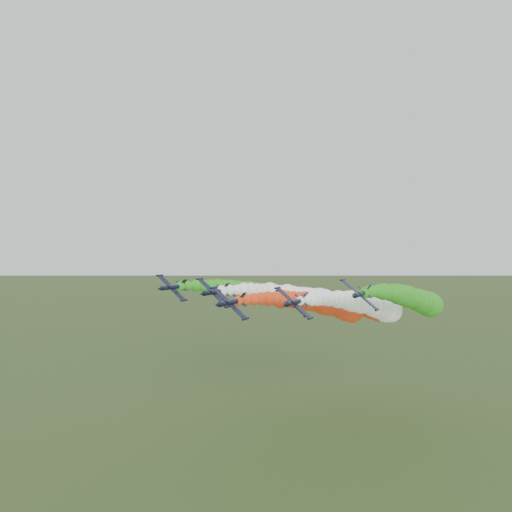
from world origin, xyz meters
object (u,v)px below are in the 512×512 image
Objects in this scene: jet_lead at (328,306)px; jet_inner_left at (311,298)px; jet_outer_left at (271,294)px; jet_trail at (361,306)px; jet_inner_right at (371,306)px; jet_outer_right at (415,300)px.

jet_inner_left reaches higher than jet_lead.
jet_outer_left is at bearing 153.35° from jet_lead.
jet_inner_left is (-7.85, 7.49, 1.06)m from jet_lead.
jet_lead reaches higher than jet_trail.
jet_trail is (3.29, 22.84, -2.01)m from jet_lead.
jet_inner_right is (17.78, 0.05, -1.28)m from jet_inner_left.
jet_outer_right reaches higher than jet_outer_left.
jet_trail is (-6.65, 15.29, -1.80)m from jet_inner_right.
jet_trail is at bearing 54.03° from jet_inner_left.
jet_inner_right is at bearing -6.64° from jet_outer_left.
jet_trail is at bearing 24.00° from jet_outer_left.
jet_outer_left is at bearing -177.16° from jet_outer_right.
jet_inner_right is 1.01× the size of jet_outer_left.
jet_lead is 1.00× the size of jet_inner_right.
jet_outer_left reaches higher than jet_inner_right.
jet_outer_right is (28.71, 5.99, 0.34)m from jet_inner_left.
jet_lead is 1.00× the size of jet_inner_left.
jet_lead is 12.48m from jet_inner_right.
jet_inner_right is 1.00× the size of jet_outer_right.
jet_inner_right is at bearing 0.17° from jet_inner_left.
jet_outer_right reaches higher than jet_lead.
jet_lead is at bearing -98.19° from jet_trail.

